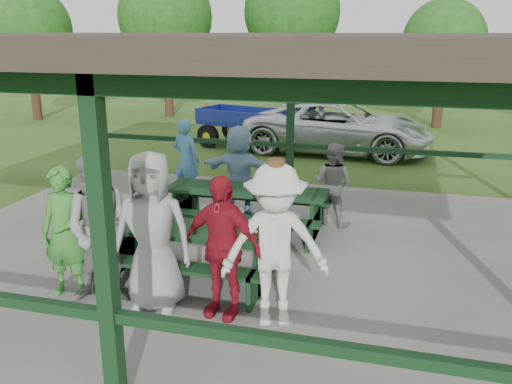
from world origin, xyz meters
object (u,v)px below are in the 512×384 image
(picnic_table_far, at_px, (247,204))
(spectator_grey, at_px, (333,184))
(contestant_green, at_px, (65,233))
(contestant_white_fedora, at_px, (275,246))
(spectator_blue, at_px, (186,159))
(pickup_truck, at_px, (338,127))
(contestant_red, at_px, (221,247))
(spectator_lblue, at_px, (240,171))
(contestant_grey_mid, at_px, (152,232))
(picnic_table_near, at_px, (189,247))
(contestant_grey_left, at_px, (102,230))
(farm_trailer, at_px, (243,126))

(picnic_table_far, relative_size, spectator_grey, 1.85)
(contestant_green, height_order, contestant_white_fedora, contestant_white_fedora)
(contestant_white_fedora, relative_size, spectator_blue, 1.19)
(contestant_white_fedora, bearing_deg, contestant_green, 162.91)
(pickup_truck, bearing_deg, contestant_red, -177.11)
(contestant_green, relative_size, spectator_lblue, 1.00)
(contestant_green, height_order, contestant_grey_mid, contestant_grey_mid)
(picnic_table_near, distance_m, contestant_grey_left, 1.24)
(contestant_grey_mid, xyz_separation_m, contestant_white_fedora, (1.49, 0.04, -0.03))
(picnic_table_near, height_order, contestant_green, contestant_green)
(spectator_lblue, bearing_deg, contestant_white_fedora, 118.90)
(picnic_table_near, relative_size, spectator_blue, 1.48)
(contestant_white_fedora, relative_size, spectator_lblue, 1.15)
(contestant_red, height_order, farm_trailer, contestant_red)
(contestant_grey_left, distance_m, spectator_lblue, 3.63)
(picnic_table_near, bearing_deg, farm_trailer, 102.16)
(picnic_table_far, bearing_deg, spectator_lblue, 115.15)
(picnic_table_far, height_order, spectator_lblue, spectator_lblue)
(contestant_green, bearing_deg, picnic_table_near, 30.93)
(contestant_grey_left, bearing_deg, pickup_truck, 63.99)
(spectator_blue, bearing_deg, picnic_table_far, 153.35)
(farm_trailer, bearing_deg, spectator_grey, -46.92)
(spectator_blue, distance_m, spectator_grey, 3.10)
(pickup_truck, bearing_deg, picnic_table_far, 178.54)
(spectator_grey, bearing_deg, picnic_table_near, 79.14)
(contestant_green, distance_m, contestant_grey_mid, 1.21)
(spectator_lblue, height_order, spectator_blue, spectator_lblue)
(contestant_red, height_order, spectator_grey, contestant_red)
(spectator_lblue, bearing_deg, spectator_blue, -23.10)
(contestant_grey_left, distance_m, contestant_white_fedora, 2.15)
(picnic_table_far, distance_m, spectator_grey, 1.56)
(contestant_red, bearing_deg, spectator_blue, 126.25)
(contestant_grey_mid, height_order, spectator_blue, contestant_grey_mid)
(spectator_lblue, xyz_separation_m, spectator_blue, (-1.34, 0.75, -0.03))
(contestant_white_fedora, height_order, spectator_blue, contestant_white_fedora)
(contestant_green, height_order, farm_trailer, contestant_green)
(spectator_lblue, bearing_deg, contestant_red, 109.44)
(pickup_truck, bearing_deg, farm_trailer, 91.27)
(picnic_table_near, relative_size, contestant_white_fedora, 1.25)
(contestant_white_fedora, relative_size, spectator_grey, 1.34)
(picnic_table_near, height_order, spectator_grey, spectator_grey)
(contestant_grey_mid, relative_size, spectator_blue, 1.19)
(contestant_green, relative_size, contestant_red, 0.99)
(picnic_table_near, xyz_separation_m, spectator_lblue, (-0.10, 2.71, 0.38))
(contestant_grey_left, height_order, spectator_lblue, contestant_grey_left)
(contestant_grey_mid, height_order, contestant_white_fedora, contestant_grey_mid)
(picnic_table_near, relative_size, spectator_lblue, 1.44)
(contestant_grey_mid, bearing_deg, pickup_truck, 75.20)
(picnic_table_near, height_order, pickup_truck, pickup_truck)
(contestant_grey_mid, height_order, spectator_lblue, contestant_grey_mid)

